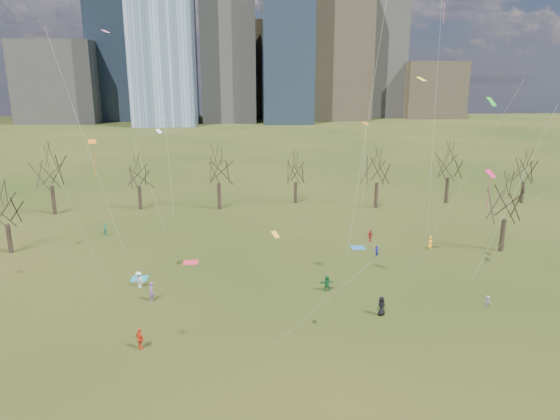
{
  "coord_description": "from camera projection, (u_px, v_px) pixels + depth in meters",
  "views": [
    {
      "loc": [
        -3.73,
        -34.12,
        19.1
      ],
      "look_at": [
        0.0,
        12.0,
        7.0
      ],
      "focal_mm": 32.0,
      "sensor_mm": 36.0,
      "label": 1
    }
  ],
  "objects": [
    {
      "name": "bare_tree_row",
      "position": [
        265.0,
        172.0,
        72.37
      ],
      "size": [
        113.04,
        29.8,
        9.5
      ],
      "color": "black",
      "rests_on": "ground"
    },
    {
      "name": "blanket_teal",
      "position": [
        139.0,
        279.0,
        49.42
      ],
      "size": [
        1.6,
        1.5,
        0.03
      ],
      "primitive_type": "cube",
      "color": "#17748F",
      "rests_on": "ground"
    },
    {
      "name": "ground",
      "position": [
        293.0,
        338.0,
        38.03
      ],
      "size": [
        500.0,
        500.0,
        0.0
      ],
      "primitive_type": "plane",
      "color": "black",
      "rests_on": "ground"
    },
    {
      "name": "downtown_skyline",
      "position": [
        240.0,
        36.0,
        231.11
      ],
      "size": [
        212.5,
        78.0,
        118.0
      ],
      "color": "slate",
      "rests_on": "ground"
    },
    {
      "name": "person_7",
      "position": [
        151.0,
        292.0,
        44.24
      ],
      "size": [
        0.46,
        0.67,
        1.77
      ],
      "primitive_type": "imported",
      "rotation": [
        0.0,
        0.0,
        4.78
      ],
      "color": "#7D4891",
      "rests_on": "ground"
    },
    {
      "name": "blanket_crimson",
      "position": [
        191.0,
        262.0,
        53.8
      ],
      "size": [
        1.6,
        1.5,
        0.03
      ],
      "primitive_type": "cube",
      "color": "red",
      "rests_on": "ground"
    },
    {
      "name": "person_9",
      "position": [
        139.0,
        280.0,
        47.1
      ],
      "size": [
        1.2,
        1.09,
        1.61
      ],
      "primitive_type": "imported",
      "rotation": [
        0.0,
        0.0,
        5.67
      ],
      "color": "silver",
      "rests_on": "ground"
    },
    {
      "name": "person_4",
      "position": [
        140.0,
        339.0,
        36.3
      ],
      "size": [
        0.98,
        0.94,
        1.64
      ],
      "primitive_type": "imported",
      "rotation": [
        0.0,
        0.0,
        2.4
      ],
      "color": "red",
      "rests_on": "ground"
    },
    {
      "name": "person_13",
      "position": [
        105.0,
        229.0,
        62.88
      ],
      "size": [
        0.51,
        0.68,
        1.69
      ],
      "primitive_type": "imported",
      "rotation": [
        0.0,
        0.0,
        1.75
      ],
      "color": "#16654C",
      "rests_on": "ground"
    },
    {
      "name": "person_5",
      "position": [
        327.0,
        283.0,
        46.37
      ],
      "size": [
        1.45,
        0.57,
        1.52
      ],
      "primitive_type": "imported",
      "rotation": [
        0.0,
        0.0,
        3.23
      ],
      "color": "#176832",
      "rests_on": "ground"
    },
    {
      "name": "blanket_navy",
      "position": [
        358.0,
        248.0,
        58.54
      ],
      "size": [
        1.6,
        1.5,
        0.03
      ],
      "primitive_type": "cube",
      "color": "#245DA9",
      "rests_on": "ground"
    },
    {
      "name": "person_3",
      "position": [
        487.0,
        302.0,
        42.97
      ],
      "size": [
        0.77,
        0.85,
        1.14
      ],
      "primitive_type": "imported",
      "rotation": [
        0.0,
        0.0,
        2.18
      ],
      "color": "slate",
      "rests_on": "ground"
    },
    {
      "name": "person_8",
      "position": [
        376.0,
        251.0,
        55.61
      ],
      "size": [
        0.52,
        0.64,
        1.22
      ],
      "primitive_type": "imported",
      "rotation": [
        0.0,
        0.0,
        4.81
      ],
      "color": "#2A2EB9",
      "rests_on": "ground"
    },
    {
      "name": "person_6",
      "position": [
        382.0,
        306.0,
        41.57
      ],
      "size": [
        0.95,
        0.82,
        1.65
      ],
      "primitive_type": "imported",
      "rotation": [
        0.0,
        0.0,
        3.57
      ],
      "color": "black",
      "rests_on": "ground"
    },
    {
      "name": "person_12",
      "position": [
        430.0,
        242.0,
        58.14
      ],
      "size": [
        0.59,
        0.8,
        1.5
      ],
      "primitive_type": "imported",
      "rotation": [
        0.0,
        0.0,
        1.41
      ],
      "color": "#FFA41C",
      "rests_on": "ground"
    },
    {
      "name": "kites_airborne",
      "position": [
        296.0,
        138.0,
        48.4
      ],
      "size": [
        53.21,
        39.61,
        36.31
      ],
      "color": "orange",
      "rests_on": "ground"
    },
    {
      "name": "person_10",
      "position": [
        370.0,
        236.0,
        60.68
      ],
      "size": [
        0.91,
        0.7,
        1.44
      ],
      "primitive_type": "imported",
      "rotation": [
        0.0,
        0.0,
        0.48
      ],
      "color": "#B41925",
      "rests_on": "ground"
    }
  ]
}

